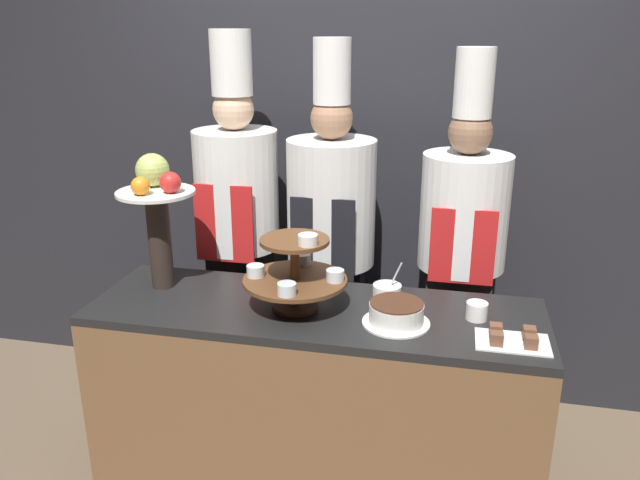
{
  "coord_description": "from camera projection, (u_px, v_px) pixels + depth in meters",
  "views": [
    {
      "loc": [
        0.5,
        -1.9,
        1.91
      ],
      "look_at": [
        0.0,
        0.39,
        1.11
      ],
      "focal_mm": 35.0,
      "sensor_mm": 36.0,
      "label": 1
    }
  ],
  "objects": [
    {
      "name": "cake_square_tray",
      "position": [
        513.0,
        339.0,
        2.18
      ],
      "size": [
        0.25,
        0.17,
        0.05
      ],
      "color": "white",
      "rests_on": "buffet_counter"
    },
    {
      "name": "chef_center_right",
      "position": [
        462.0,
        246.0,
        2.82
      ],
      "size": [
        0.39,
        0.39,
        1.84
      ],
      "color": "#28282D",
      "rests_on": "ground_plane"
    },
    {
      "name": "fruit_pedestal",
      "position": [
        157.0,
        205.0,
        2.58
      ],
      "size": [
        0.32,
        0.32,
        0.56
      ],
      "color": "#2D231E",
      "rests_on": "buffet_counter"
    },
    {
      "name": "buffet_counter",
      "position": [
        315.0,
        401.0,
        2.6
      ],
      "size": [
        1.79,
        0.57,
        0.86
      ],
      "color": "brown",
      "rests_on": "ground_plane"
    },
    {
      "name": "wall_back",
      "position": [
        355.0,
        134.0,
        3.16
      ],
      "size": [
        10.0,
        0.06,
        2.8
      ],
      "color": "#232328",
      "rests_on": "ground_plane"
    },
    {
      "name": "cake_round",
      "position": [
        396.0,
        314.0,
        2.32
      ],
      "size": [
        0.25,
        0.25,
        0.09
      ],
      "color": "white",
      "rests_on": "buffet_counter"
    },
    {
      "name": "cup_white",
      "position": [
        477.0,
        311.0,
        2.36
      ],
      "size": [
        0.08,
        0.08,
        0.07
      ],
      "color": "white",
      "rests_on": "buffet_counter"
    },
    {
      "name": "chef_left",
      "position": [
        238.0,
        221.0,
        3.02
      ],
      "size": [
        0.4,
        0.4,
        1.91
      ],
      "color": "black",
      "rests_on": "ground_plane"
    },
    {
      "name": "chef_center_left",
      "position": [
        331.0,
        234.0,
        2.94
      ],
      "size": [
        0.41,
        0.41,
        1.87
      ],
      "color": "black",
      "rests_on": "ground_plane"
    },
    {
      "name": "serving_bowl_far",
      "position": [
        387.0,
        291.0,
        2.56
      ],
      "size": [
        0.12,
        0.12,
        0.16
      ],
      "color": "white",
      "rests_on": "buffet_counter"
    },
    {
      "name": "tiered_stand",
      "position": [
        295.0,
        272.0,
        2.41
      ],
      "size": [
        0.41,
        0.41,
        0.33
      ],
      "color": "brown",
      "rests_on": "buffet_counter"
    }
  ]
}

